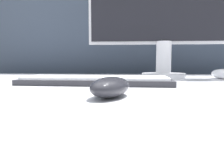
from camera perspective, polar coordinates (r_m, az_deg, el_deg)
partition_panel at (r=1.37m, az=5.31°, el=3.31°), size 5.00×0.03×1.49m
computer_mouse_near at (r=0.41m, az=-0.38°, el=-0.78°), size 0.10×0.14×0.04m
keyboard at (r=0.66m, az=-4.31°, el=0.94°), size 0.46×0.16×0.02m
monitor at (r=0.99m, az=13.63°, el=19.34°), size 0.64×0.18×0.53m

